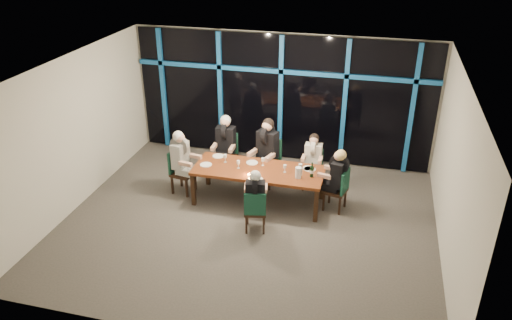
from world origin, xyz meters
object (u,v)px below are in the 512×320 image
object	(u,v)px
chair_end_right	(339,188)
diner_near_mid	(255,191)
chair_far_left	(227,152)
chair_far_mid	(269,159)
chair_far_right	(313,167)
chair_end_left	(180,169)
diner_far_mid	(267,143)
diner_end_right	(337,171)
chair_near_mid	(255,209)
diner_end_left	(182,153)
wine_bottle	(312,171)
diner_far_left	(225,138)
dining_table	(258,172)
diner_far_right	(313,154)
water_pitcher	(298,173)

from	to	relation	value
chair_end_right	diner_near_mid	xyz separation A→B (m)	(-1.43, -1.07, 0.32)
chair_far_left	chair_far_mid	world-z (taller)	chair_far_mid
chair_far_right	chair_end_left	xyz separation A→B (m)	(-2.68, -0.88, 0.05)
chair_end_left	diner_near_mid	world-z (taller)	diner_near_mid
diner_far_mid	diner_end_right	size ratio (longest dim) A/B	1.15
chair_end_left	diner_far_mid	xyz separation A→B (m)	(1.70, 0.75, 0.46)
diner_end_right	chair_near_mid	bearing A→B (deg)	-35.50
chair_end_left	diner_end_left	world-z (taller)	diner_end_left
wine_bottle	diner_near_mid	bearing A→B (deg)	-133.90
diner_end_left	chair_end_right	bearing A→B (deg)	-78.77
diner_end_left	diner_end_right	distance (m)	3.18
chair_far_right	chair_end_right	xyz separation A→B (m)	(0.65, -0.81, 0.02)
chair_far_right	diner_far_left	xyz separation A→B (m)	(-1.95, 0.01, 0.46)
dining_table	diner_far_right	distance (m)	1.28
diner_far_mid	water_pitcher	bearing A→B (deg)	-29.13
diner_far_right	diner_end_left	world-z (taller)	diner_end_left
diner_end_right	water_pitcher	world-z (taller)	diner_end_right
chair_far_mid	diner_far_mid	world-z (taller)	diner_far_mid
dining_table	diner_end_left	bearing A→B (deg)	179.76
diner_far_left	diner_end_right	size ratio (longest dim) A/B	1.09
chair_far_mid	diner_far_left	xyz separation A→B (m)	(-0.99, 0.06, 0.36)
water_pitcher	chair_far_left	bearing A→B (deg)	157.01
diner_near_mid	water_pitcher	bearing A→B (deg)	-139.66
chair_end_left	wine_bottle	world-z (taller)	wine_bottle
chair_near_mid	water_pitcher	bearing A→B (deg)	-136.74
chair_far_right	chair_end_right	distance (m)	1.04
diner_end_right	wine_bottle	bearing A→B (deg)	-57.11
dining_table	chair_near_mid	distance (m)	1.09
diner_far_right	wine_bottle	size ratio (longest dim) A/B	2.72
chair_end_right	diner_far_mid	xyz separation A→B (m)	(-1.63, 0.68, 0.49)
water_pitcher	chair_end_right	bearing A→B (deg)	26.69
diner_end_right	wine_bottle	distance (m)	0.50
diner_far_left	water_pitcher	xyz separation A→B (m)	(1.80, -1.07, -0.07)
wine_bottle	diner_end_right	bearing A→B (deg)	19.12
dining_table	water_pitcher	distance (m)	0.86
diner_far_right	diner_far_left	bearing A→B (deg)	177.38
diner_far_mid	diner_near_mid	world-z (taller)	diner_far_mid
dining_table	chair_far_right	world-z (taller)	chair_far_right
dining_table	chair_far_right	xyz separation A→B (m)	(0.97, 0.90, -0.20)
dining_table	diner_end_left	world-z (taller)	diner_end_left
chair_end_right	diner_end_left	size ratio (longest dim) A/B	0.97
diner_end_right	diner_near_mid	distance (m)	1.74
chair_far_mid	diner_near_mid	bearing A→B (deg)	-66.13
chair_end_left	diner_far_mid	size ratio (longest dim) A/B	0.94
diner_far_mid	wine_bottle	distance (m)	1.37
diner_far_left	water_pitcher	bearing A→B (deg)	-32.10
dining_table	chair_far_mid	bearing A→B (deg)	89.14
chair_end_left	chair_near_mid	xyz separation A→B (m)	(1.91, -1.07, -0.05)
chair_far_left	chair_end_right	bearing A→B (deg)	-20.74
diner_far_right	water_pitcher	world-z (taller)	diner_far_right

